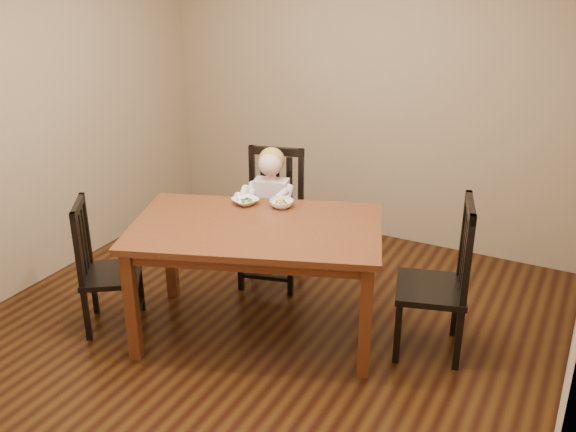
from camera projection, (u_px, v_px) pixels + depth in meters
The scene contains 9 objects.
room at pixel (257, 151), 4.08m from camera, with size 4.01×4.01×2.71m.
dining_table at pixel (256, 238), 4.33m from camera, with size 1.91×1.51×0.83m.
chair_child at pixel (273, 220), 5.16m from camera, with size 0.57×0.55×1.09m.
chair_left at pixel (104, 268), 4.51m from camera, with size 0.56×0.57×0.96m.
chair_right at pixel (440, 281), 4.21m from camera, with size 0.56×0.58×1.09m.
toddler at pixel (271, 204), 5.05m from camera, with size 0.35×0.44×0.61m, color silver, non-canonical shape.
bowl_peas at pixel (245, 201), 4.63m from camera, with size 0.18×0.18×0.04m, color white.
bowl_veg at pixel (282, 203), 4.58m from camera, with size 0.17×0.17×0.05m, color white.
fork at pixel (239, 199), 4.61m from camera, with size 0.08×0.11×0.05m.
Camera 1 is at (1.98, -3.40, 2.55)m, focal length 40.00 mm.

